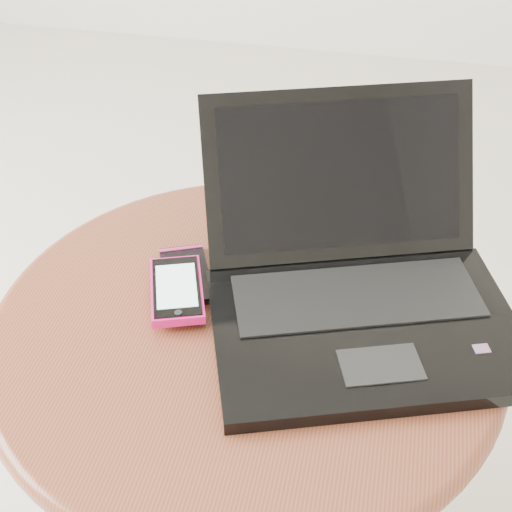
# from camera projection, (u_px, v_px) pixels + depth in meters

# --- Properties ---
(table) EXTENTS (0.61, 0.61, 0.48)m
(table) POSITION_uv_depth(u_px,v_px,m) (246.00, 379.00, 0.92)
(table) COLOR #4F281A
(table) RESTS_ON ground
(laptop) EXTENTS (0.43, 0.44, 0.21)m
(laptop) POSITION_uv_depth(u_px,v_px,m) (358.00, 282.00, 0.85)
(laptop) COLOR black
(laptop) RESTS_ON table
(phone_black) EXTENTS (0.09, 0.12, 0.01)m
(phone_black) POSITION_uv_depth(u_px,v_px,m) (186.00, 275.00, 0.91)
(phone_black) COLOR black
(phone_black) RESTS_ON table
(phone_pink) EXTENTS (0.10, 0.13, 0.01)m
(phone_pink) POSITION_uv_depth(u_px,v_px,m) (177.00, 290.00, 0.88)
(phone_pink) COLOR #E3146F
(phone_pink) RESTS_ON phone_black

